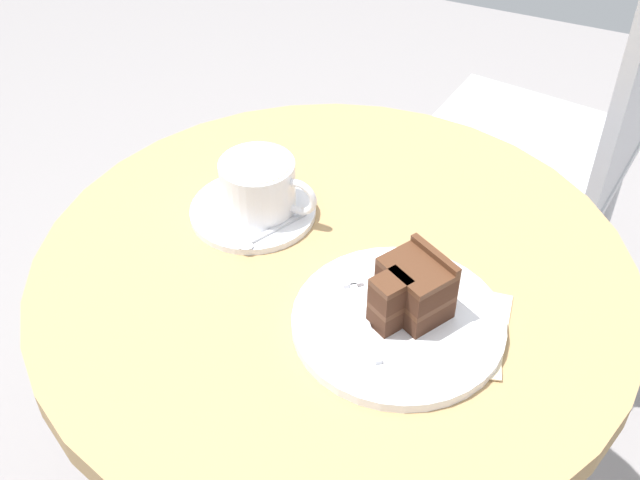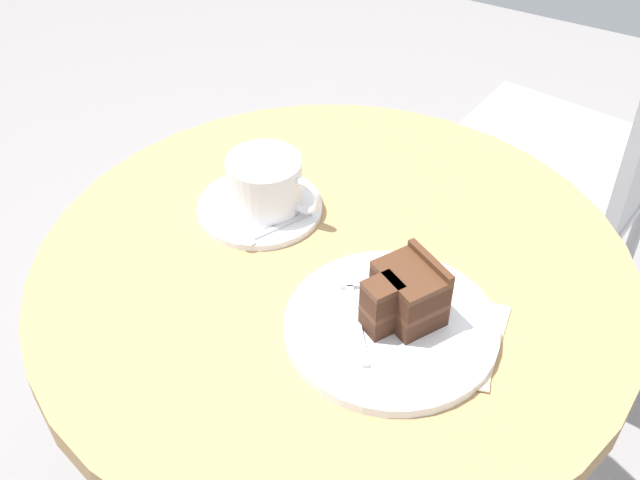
% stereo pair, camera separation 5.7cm
% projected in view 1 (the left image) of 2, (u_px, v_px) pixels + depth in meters
% --- Properties ---
extents(cafe_table, '(0.72, 0.72, 0.68)m').
position_uv_depth(cafe_table, '(332.00, 331.00, 1.03)').
color(cafe_table, '#A37F51').
rests_on(cafe_table, ground).
extents(saucer, '(0.16, 0.16, 0.01)m').
position_uv_depth(saucer, '(253.00, 211.00, 1.02)').
color(saucer, white).
rests_on(saucer, cafe_table).
extents(coffee_cup, '(0.13, 0.09, 0.07)m').
position_uv_depth(coffee_cup, '(259.00, 186.00, 0.99)').
color(coffee_cup, white).
rests_on(coffee_cup, saucer).
extents(teaspoon, '(0.06, 0.09, 0.00)m').
position_uv_depth(teaspoon, '(263.00, 235.00, 0.97)').
color(teaspoon, silver).
rests_on(teaspoon, saucer).
extents(cake_plate, '(0.23, 0.23, 0.01)m').
position_uv_depth(cake_plate, '(398.00, 322.00, 0.87)').
color(cake_plate, white).
rests_on(cake_plate, cafe_table).
extents(cake_slice, '(0.09, 0.10, 0.07)m').
position_uv_depth(cake_slice, '(412.00, 290.00, 0.86)').
color(cake_slice, '#422619').
rests_on(cake_slice, cake_plate).
extents(fork, '(0.10, 0.13, 0.00)m').
position_uv_depth(fork, '(357.00, 298.00, 0.89)').
color(fork, silver).
rests_on(fork, cake_plate).
extents(napkin, '(0.14, 0.16, 0.00)m').
position_uv_depth(napkin, '(448.00, 328.00, 0.87)').
color(napkin, beige).
rests_on(napkin, cafe_table).
extents(cafe_chair, '(0.43, 0.43, 0.90)m').
position_uv_depth(cafe_chair, '(575.00, 125.00, 1.44)').
color(cafe_chair, '#BCBCC1').
rests_on(cafe_chair, ground).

